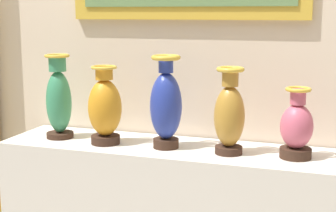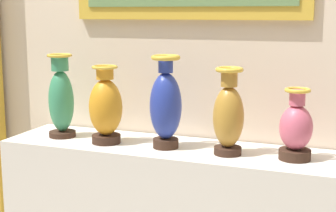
{
  "view_description": "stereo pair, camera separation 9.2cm",
  "coord_description": "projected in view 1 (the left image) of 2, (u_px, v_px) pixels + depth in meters",
  "views": [
    {
      "loc": [
        0.71,
        -2.11,
        1.41
      ],
      "look_at": [
        0.0,
        0.0,
        1.0
      ],
      "focal_mm": 54.4,
      "sensor_mm": 36.0,
      "label": 1
    },
    {
      "loc": [
        0.8,
        -2.08,
        1.41
      ],
      "look_at": [
        0.0,
        0.0,
        1.0
      ],
      "focal_mm": 54.4,
      "sensor_mm": 36.0,
      "label": 2
    }
  ],
  "objects": [
    {
      "name": "vase_amber",
      "position": [
        105.0,
        108.0,
        2.32
      ],
      "size": [
        0.15,
        0.15,
        0.36
      ],
      "color": "#382319",
      "rests_on": "display_shelf"
    },
    {
      "name": "vase_cobalt",
      "position": [
        166.0,
        105.0,
        2.24
      ],
      "size": [
        0.14,
        0.14,
        0.41
      ],
      "color": "#382319",
      "rests_on": "display_shelf"
    },
    {
      "name": "vase_rose",
      "position": [
        297.0,
        128.0,
        2.09
      ],
      "size": [
        0.13,
        0.13,
        0.3
      ],
      "color": "#382319",
      "rests_on": "display_shelf"
    },
    {
      "name": "vase_jade",
      "position": [
        59.0,
        100.0,
        2.42
      ],
      "size": [
        0.13,
        0.13,
        0.4
      ],
      "color": "#382319",
      "rests_on": "display_shelf"
    },
    {
      "name": "vase_ochre",
      "position": [
        229.0,
        115.0,
        2.15
      ],
      "size": [
        0.13,
        0.13,
        0.37
      ],
      "color": "#382319",
      "rests_on": "display_shelf"
    }
  ]
}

